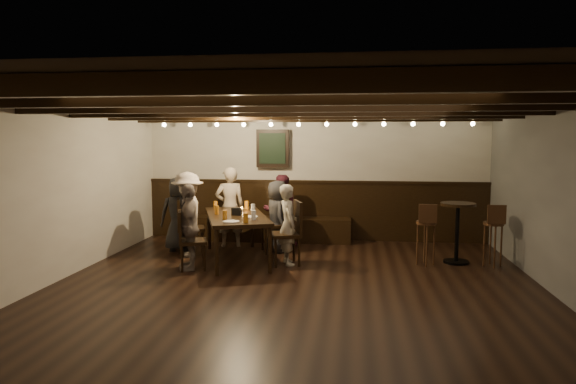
# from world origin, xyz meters

# --- Properties ---
(room) EXTENTS (7.00, 7.00, 7.00)m
(room) POSITION_xyz_m (-0.29, 2.21, 1.07)
(room) COLOR black
(room) RESTS_ON ground
(dining_table) EXTENTS (1.47, 2.13, 0.73)m
(dining_table) POSITION_xyz_m (-1.11, 1.61, 0.67)
(dining_table) COLOR black
(dining_table) RESTS_ON floor
(chair_left_near) EXTENTS (0.56, 0.56, 0.96)m
(chair_left_near) POSITION_xyz_m (-1.94, 1.80, 0.29)
(chair_left_near) COLOR black
(chair_left_near) RESTS_ON floor
(chair_left_far) EXTENTS (0.51, 0.51, 0.88)m
(chair_left_far) POSITION_xyz_m (-1.64, 0.95, 0.27)
(chair_left_far) COLOR black
(chair_left_far) RESTS_ON floor
(chair_right_near) EXTENTS (0.56, 0.56, 0.97)m
(chair_right_near) POSITION_xyz_m (-0.58, 2.27, 0.30)
(chair_right_near) COLOR black
(chair_right_near) RESTS_ON floor
(chair_right_far) EXTENTS (0.57, 0.57, 0.98)m
(chair_right_far) POSITION_xyz_m (-0.28, 1.42, 0.30)
(chair_right_far) COLOR black
(chair_right_far) RESTS_ON floor
(person_bench_left) EXTENTS (0.73, 0.60, 1.29)m
(person_bench_left) POSITION_xyz_m (-2.26, 2.16, 0.65)
(person_bench_left) COLOR #242527
(person_bench_left) RESTS_ON floor
(person_bench_centre) EXTENTS (0.61, 0.50, 1.43)m
(person_bench_centre) POSITION_xyz_m (-1.46, 2.60, 0.72)
(person_bench_centre) COLOR #9F927F
(person_bench_centre) RESTS_ON floor
(person_bench_right) EXTENTS (0.76, 0.67, 1.30)m
(person_bench_right) POSITION_xyz_m (-0.56, 2.76, 0.65)
(person_bench_right) COLOR #4C1A28
(person_bench_right) RESTS_ON floor
(person_left_near) EXTENTS (0.79, 1.02, 1.40)m
(person_left_near) POSITION_xyz_m (-1.96, 1.79, 0.70)
(person_left_near) COLOR #B6A89A
(person_left_near) RESTS_ON floor
(person_left_far) EXTENTS (0.54, 0.81, 1.28)m
(person_left_far) POSITION_xyz_m (-1.67, 0.94, 0.64)
(person_left_far) COLOR gray
(person_left_far) RESTS_ON floor
(person_right_near) EXTENTS (0.57, 0.70, 1.23)m
(person_right_near) POSITION_xyz_m (-0.55, 2.28, 0.61)
(person_right_near) COLOR #262629
(person_right_near) RESTS_ON floor
(person_right_far) EXTENTS (0.43, 0.53, 1.24)m
(person_right_far) POSITION_xyz_m (-0.25, 1.43, 0.62)
(person_right_far) COLOR #ABA490
(person_right_far) RESTS_ON floor
(pint_a) EXTENTS (0.07, 0.07, 0.14)m
(pint_a) POSITION_xyz_m (-1.60, 2.18, 0.80)
(pint_a) COLOR #BF7219
(pint_a) RESTS_ON dining_table
(pint_b) EXTENTS (0.07, 0.07, 0.14)m
(pint_b) POSITION_xyz_m (-1.09, 2.31, 0.80)
(pint_b) COLOR #BF7219
(pint_b) RESTS_ON dining_table
(pint_c) EXTENTS (0.07, 0.07, 0.14)m
(pint_c) POSITION_xyz_m (-1.42, 1.60, 0.80)
(pint_c) COLOR #BF7219
(pint_c) RESTS_ON dining_table
(pint_d) EXTENTS (0.07, 0.07, 0.14)m
(pint_d) POSITION_xyz_m (-0.89, 1.90, 0.80)
(pint_d) COLOR silver
(pint_d) RESTS_ON dining_table
(pint_e) EXTENTS (0.07, 0.07, 0.14)m
(pint_e) POSITION_xyz_m (-1.17, 1.11, 0.80)
(pint_e) COLOR #BF7219
(pint_e) RESTS_ON dining_table
(pint_f) EXTENTS (0.07, 0.07, 0.14)m
(pint_f) POSITION_xyz_m (-0.74, 1.16, 0.80)
(pint_f) COLOR silver
(pint_f) RESTS_ON dining_table
(pint_g) EXTENTS (0.07, 0.07, 0.14)m
(pint_g) POSITION_xyz_m (-0.80, 0.87, 0.80)
(pint_g) COLOR #BF7219
(pint_g) RESTS_ON dining_table
(plate_near) EXTENTS (0.24, 0.24, 0.01)m
(plate_near) POSITION_xyz_m (-1.02, 0.90, 0.74)
(plate_near) COLOR white
(plate_near) RESTS_ON dining_table
(plate_far) EXTENTS (0.24, 0.24, 0.01)m
(plate_far) POSITION_xyz_m (-0.84, 1.39, 0.74)
(plate_far) COLOR white
(plate_far) RESTS_ON dining_table
(condiment_caddy) EXTENTS (0.15, 0.10, 0.12)m
(condiment_caddy) POSITION_xyz_m (-1.09, 1.56, 0.79)
(condiment_caddy) COLOR black
(condiment_caddy) RESTS_ON dining_table
(candle) EXTENTS (0.05, 0.05, 0.05)m
(candle) POSITION_xyz_m (-1.09, 1.93, 0.76)
(candle) COLOR beige
(candle) RESTS_ON dining_table
(high_top_table) EXTENTS (0.53, 0.53, 0.95)m
(high_top_table) POSITION_xyz_m (2.35, 1.85, 0.62)
(high_top_table) COLOR black
(high_top_table) RESTS_ON floor
(bar_stool_left) EXTENTS (0.30, 0.31, 0.96)m
(bar_stool_left) POSITION_xyz_m (1.85, 1.64, 0.36)
(bar_stool_left) COLOR #3E2613
(bar_stool_left) RESTS_ON floor
(bar_stool_right) EXTENTS (0.30, 0.31, 0.96)m
(bar_stool_right) POSITION_xyz_m (2.85, 1.69, 0.36)
(bar_stool_right) COLOR #3E2613
(bar_stool_right) RESTS_ON floor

